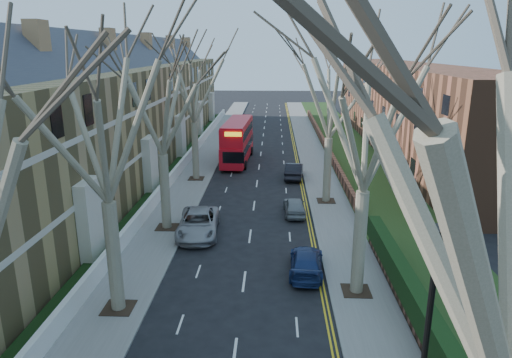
# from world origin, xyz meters

# --- Properties ---
(pavement_left) EXTENTS (3.00, 102.00, 0.12)m
(pavement_left) POSITION_xyz_m (-6.00, 39.00, 0.06)
(pavement_left) COLOR slate
(pavement_left) RESTS_ON ground
(pavement_right) EXTENTS (3.00, 102.00, 0.12)m
(pavement_right) POSITION_xyz_m (6.00, 39.00, 0.06)
(pavement_right) COLOR slate
(pavement_right) RESTS_ON ground
(terrace_left) EXTENTS (9.70, 78.00, 13.60)m
(terrace_left) POSITION_xyz_m (-13.65, 31.00, 5.53)
(terrace_left) COLOR #957F4C
(terrace_left) RESTS_ON ground
(flats_right) EXTENTS (13.97, 54.00, 10.00)m
(flats_right) POSITION_xyz_m (17.46, 43.00, 4.98)
(flats_right) COLOR brown
(flats_right) RESTS_ON ground
(wall_hedge_right) EXTENTS (0.70, 24.00, 1.80)m
(wall_hedge_right) POSITION_xyz_m (7.70, 2.00, 1.12)
(wall_hedge_right) COLOR #523123
(wall_hedge_right) RESTS_ON ground
(front_wall_left) EXTENTS (0.30, 78.00, 1.00)m
(front_wall_left) POSITION_xyz_m (-7.65, 31.00, 0.62)
(front_wall_left) COLOR white
(front_wall_left) RESTS_ON ground
(grass_verge_right) EXTENTS (6.00, 102.00, 0.06)m
(grass_verge_right) POSITION_xyz_m (10.50, 39.00, 0.15)
(grass_verge_right) COLOR #223E16
(grass_verge_right) RESTS_ON ground
(tree_left_mid) EXTENTS (10.50, 10.50, 14.71)m
(tree_left_mid) POSITION_xyz_m (-5.70, 6.00, 9.56)
(tree_left_mid) COLOR #756D53
(tree_left_mid) RESTS_ON ground
(tree_left_far) EXTENTS (10.15, 10.15, 14.22)m
(tree_left_far) POSITION_xyz_m (-5.70, 16.00, 9.24)
(tree_left_far) COLOR #756D53
(tree_left_far) RESTS_ON ground
(tree_left_dist) EXTENTS (10.50, 10.50, 14.71)m
(tree_left_dist) POSITION_xyz_m (-5.70, 28.00, 9.56)
(tree_left_dist) COLOR #756D53
(tree_left_dist) RESTS_ON ground
(tree_right_mid) EXTENTS (10.50, 10.50, 14.71)m
(tree_right_mid) POSITION_xyz_m (5.70, 8.00, 9.56)
(tree_right_mid) COLOR #756D53
(tree_right_mid) RESTS_ON ground
(tree_right_far) EXTENTS (10.15, 10.15, 14.22)m
(tree_right_far) POSITION_xyz_m (5.70, 22.00, 9.24)
(tree_right_far) COLOR #756D53
(tree_right_far) RESTS_ON ground
(double_decker_bus) EXTENTS (3.00, 10.36, 4.32)m
(double_decker_bus) POSITION_xyz_m (-2.39, 35.21, 2.12)
(double_decker_bus) COLOR red
(double_decker_bus) RESTS_ON ground
(car_left_far) EXTENTS (2.91, 5.70, 1.54)m
(car_left_far) POSITION_xyz_m (-3.41, 15.20, 0.77)
(car_left_far) COLOR gray
(car_left_far) RESTS_ON ground
(car_right_near) EXTENTS (2.10, 4.51, 1.27)m
(car_right_near) POSITION_xyz_m (3.33, 10.11, 0.64)
(car_right_near) COLOR navy
(car_right_near) RESTS_ON ground
(car_right_mid) EXTENTS (1.66, 3.82, 1.28)m
(car_right_mid) POSITION_xyz_m (3.06, 19.20, 0.64)
(car_right_mid) COLOR gray
(car_right_mid) RESTS_ON ground
(car_right_far) EXTENTS (1.98, 4.59, 1.47)m
(car_right_far) POSITION_xyz_m (3.43, 28.99, 0.74)
(car_right_far) COLOR black
(car_right_far) RESTS_ON ground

